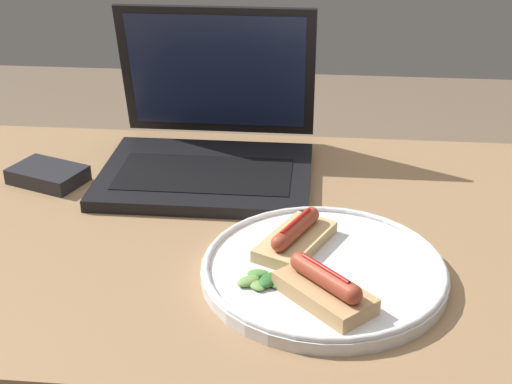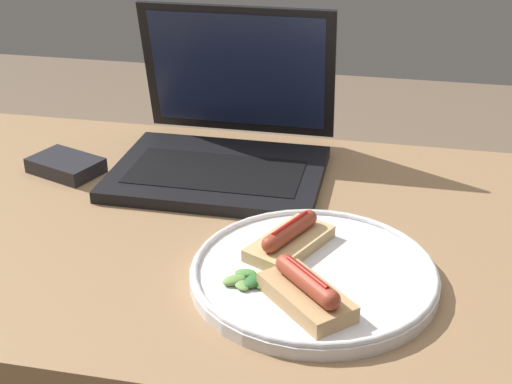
{
  "view_description": "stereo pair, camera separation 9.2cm",
  "coord_description": "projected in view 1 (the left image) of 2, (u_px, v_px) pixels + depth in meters",
  "views": [
    {
      "loc": [
        0.11,
        -0.84,
        1.19
      ],
      "look_at": [
        0.03,
        -0.02,
        0.78
      ],
      "focal_mm": 50.0,
      "sensor_mm": 36.0,
      "label": 1
    },
    {
      "loc": [
        0.2,
        -0.83,
        1.19
      ],
      "look_at": [
        0.03,
        -0.02,
        0.78
      ],
      "focal_mm": 50.0,
      "sensor_mm": 36.0,
      "label": 2
    }
  ],
  "objects": [
    {
      "name": "desk",
      "position": [
        234.0,
        269.0,
        1.0
      ],
      "size": [
        1.19,
        0.65,
        0.72
      ],
      "color": "#93704C",
      "rests_on": "ground_plane"
    },
    {
      "name": "laptop",
      "position": [
        210.0,
        144.0,
        1.11
      ],
      "size": [
        0.32,
        0.29,
        0.24
      ],
      "color": "black",
      "rests_on": "desk"
    },
    {
      "name": "salad_pile",
      "position": [
        262.0,
        280.0,
        0.82
      ],
      "size": [
        0.06,
        0.05,
        0.01
      ],
      "color": "#709E4C",
      "rests_on": "plate"
    },
    {
      "name": "external_drive",
      "position": [
        48.0,
        175.0,
        1.08
      ],
      "size": [
        0.13,
        0.1,
        0.02
      ],
      "rotation": [
        0.0,
        0.0,
        -0.35
      ],
      "color": "#232328",
      "rests_on": "desk"
    },
    {
      "name": "sausage_toast_middle",
      "position": [
        325.0,
        288.0,
        0.78
      ],
      "size": [
        0.12,
        0.12,
        0.04
      ],
      "rotation": [
        0.0,
        0.0,
        2.34
      ],
      "color": "tan",
      "rests_on": "plate"
    },
    {
      "name": "sausage_toast_left",
      "position": [
        295.0,
        237.0,
        0.88
      ],
      "size": [
        0.1,
        0.13,
        0.04
      ],
      "rotation": [
        0.0,
        0.0,
        1.12
      ],
      "color": "tan",
      "rests_on": "plate"
    },
    {
      "name": "plate",
      "position": [
        324.0,
        269.0,
        0.85
      ],
      "size": [
        0.29,
        0.29,
        0.02
      ],
      "color": "silver",
      "rests_on": "desk"
    }
  ]
}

